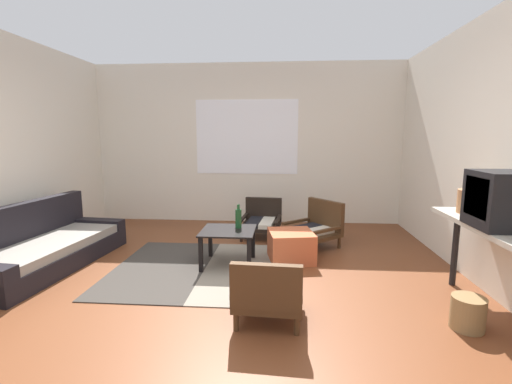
{
  "coord_description": "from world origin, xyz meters",
  "views": [
    {
      "loc": [
        0.64,
        -3.14,
        1.5
      ],
      "look_at": [
        0.31,
        1.13,
        0.82
      ],
      "focal_mm": 25.11,
      "sensor_mm": 36.0,
      "label": 1
    }
  ],
  "objects_px": {
    "armchair_by_window": "(262,220)",
    "wicker_basket": "(468,313)",
    "couch": "(43,248)",
    "clay_vase": "(472,201)",
    "armchair_corner": "(317,226)",
    "crt_television": "(509,200)",
    "armchair_striped_foreground": "(268,292)",
    "coffee_table": "(228,236)",
    "ottoman_orange": "(291,246)",
    "glass_bottle": "(238,218)",
    "console_shelf": "(496,235)"
  },
  "relations": [
    {
      "from": "glass_bottle",
      "to": "clay_vase",
      "type": "bearing_deg",
      "value": -17.39
    },
    {
      "from": "armchair_corner",
      "to": "console_shelf",
      "type": "height_order",
      "value": "console_shelf"
    },
    {
      "from": "clay_vase",
      "to": "wicker_basket",
      "type": "height_order",
      "value": "clay_vase"
    },
    {
      "from": "couch",
      "to": "clay_vase",
      "type": "distance_m",
      "value": 4.55
    },
    {
      "from": "clay_vase",
      "to": "crt_television",
      "type": "bearing_deg",
      "value": -90.34
    },
    {
      "from": "armchair_striped_foreground",
      "to": "armchair_corner",
      "type": "bearing_deg",
      "value": 74.82
    },
    {
      "from": "armchair_corner",
      "to": "crt_television",
      "type": "xyz_separation_m",
      "value": [
        1.26,
        -1.99,
        0.74
      ]
    },
    {
      "from": "couch",
      "to": "armchair_corner",
      "type": "relative_size",
      "value": 2.44
    },
    {
      "from": "armchair_by_window",
      "to": "ottoman_orange",
      "type": "distance_m",
      "value": 1.14
    },
    {
      "from": "armchair_by_window",
      "to": "couch",
      "type": "bearing_deg",
      "value": -148.44
    },
    {
      "from": "armchair_corner",
      "to": "ottoman_orange",
      "type": "bearing_deg",
      "value": -119.99
    },
    {
      "from": "coffee_table",
      "to": "armchair_striped_foreground",
      "type": "distance_m",
      "value": 1.36
    },
    {
      "from": "armchair_striped_foreground",
      "to": "armchair_corner",
      "type": "height_order",
      "value": "armchair_corner"
    },
    {
      "from": "crt_television",
      "to": "wicker_basket",
      "type": "bearing_deg",
      "value": -159.53
    },
    {
      "from": "glass_bottle",
      "to": "wicker_basket",
      "type": "height_order",
      "value": "glass_bottle"
    },
    {
      "from": "couch",
      "to": "wicker_basket",
      "type": "relative_size",
      "value": 7.87
    },
    {
      "from": "ottoman_orange",
      "to": "coffee_table",
      "type": "bearing_deg",
      "value": -163.09
    },
    {
      "from": "ottoman_orange",
      "to": "glass_bottle",
      "type": "bearing_deg",
      "value": -169.18
    },
    {
      "from": "armchair_by_window",
      "to": "armchair_corner",
      "type": "height_order",
      "value": "armchair_corner"
    },
    {
      "from": "couch",
      "to": "armchair_striped_foreground",
      "type": "bearing_deg",
      "value": -21.53
    },
    {
      "from": "armchair_striped_foreground",
      "to": "wicker_basket",
      "type": "height_order",
      "value": "armchair_striped_foreground"
    },
    {
      "from": "coffee_table",
      "to": "clay_vase",
      "type": "distance_m",
      "value": 2.5
    },
    {
      "from": "crt_television",
      "to": "armchair_by_window",
      "type": "bearing_deg",
      "value": 130.27
    },
    {
      "from": "couch",
      "to": "armchair_corner",
      "type": "height_order",
      "value": "couch"
    },
    {
      "from": "armchair_corner",
      "to": "ottoman_orange",
      "type": "xyz_separation_m",
      "value": [
        -0.36,
        -0.63,
        -0.1
      ]
    },
    {
      "from": "crt_television",
      "to": "clay_vase",
      "type": "xyz_separation_m",
      "value": [
        0.0,
        0.54,
        -0.1
      ]
    },
    {
      "from": "coffee_table",
      "to": "clay_vase",
      "type": "xyz_separation_m",
      "value": [
        2.36,
        -0.6,
        0.56
      ]
    },
    {
      "from": "couch",
      "to": "armchair_by_window",
      "type": "relative_size",
      "value": 3.0
    },
    {
      "from": "glass_bottle",
      "to": "coffee_table",
      "type": "bearing_deg",
      "value": -136.16
    },
    {
      "from": "couch",
      "to": "armchair_by_window",
      "type": "xyz_separation_m",
      "value": [
        2.43,
        1.49,
        0.03
      ]
    },
    {
      "from": "ottoman_orange",
      "to": "glass_bottle",
      "type": "height_order",
      "value": "glass_bottle"
    },
    {
      "from": "coffee_table",
      "to": "wicker_basket",
      "type": "distance_m",
      "value": 2.43
    },
    {
      "from": "armchair_corner",
      "to": "wicker_basket",
      "type": "height_order",
      "value": "armchair_corner"
    },
    {
      "from": "armchair_by_window",
      "to": "ottoman_orange",
      "type": "xyz_separation_m",
      "value": [
        0.42,
        -1.05,
        -0.07
      ]
    },
    {
      "from": "console_shelf",
      "to": "crt_television",
      "type": "distance_m",
      "value": 0.33
    },
    {
      "from": "console_shelf",
      "to": "ottoman_orange",
      "type": "bearing_deg",
      "value": 142.51
    },
    {
      "from": "armchair_corner",
      "to": "clay_vase",
      "type": "relative_size",
      "value": 2.75
    },
    {
      "from": "armchair_corner",
      "to": "couch",
      "type": "bearing_deg",
      "value": -161.67
    },
    {
      "from": "armchair_by_window",
      "to": "armchair_corner",
      "type": "xyz_separation_m",
      "value": [
        0.78,
        -0.43,
        0.03
      ]
    },
    {
      "from": "armchair_striped_foreground",
      "to": "crt_television",
      "type": "xyz_separation_m",
      "value": [
        1.83,
        0.12,
        0.76
      ]
    },
    {
      "from": "armchair_by_window",
      "to": "armchair_striped_foreground",
      "type": "xyz_separation_m",
      "value": [
        0.21,
        -2.53,
        0.01
      ]
    },
    {
      "from": "couch",
      "to": "armchair_striped_foreground",
      "type": "height_order",
      "value": "couch"
    },
    {
      "from": "coffee_table",
      "to": "armchair_by_window",
      "type": "relative_size",
      "value": 0.9
    },
    {
      "from": "ottoman_orange",
      "to": "couch",
      "type": "bearing_deg",
      "value": -171.27
    },
    {
      "from": "couch",
      "to": "clay_vase",
      "type": "xyz_separation_m",
      "value": [
        4.48,
        -0.39,
        0.69
      ]
    },
    {
      "from": "armchair_corner",
      "to": "crt_television",
      "type": "height_order",
      "value": "crt_television"
    },
    {
      "from": "armchair_striped_foreground",
      "to": "clay_vase",
      "type": "xyz_separation_m",
      "value": [
        1.84,
        0.66,
        0.66
      ]
    },
    {
      "from": "couch",
      "to": "console_shelf",
      "type": "height_order",
      "value": "console_shelf"
    },
    {
      "from": "clay_vase",
      "to": "glass_bottle",
      "type": "bearing_deg",
      "value": 162.61
    },
    {
      "from": "armchair_by_window",
      "to": "wicker_basket",
      "type": "height_order",
      "value": "armchair_by_window"
    }
  ]
}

